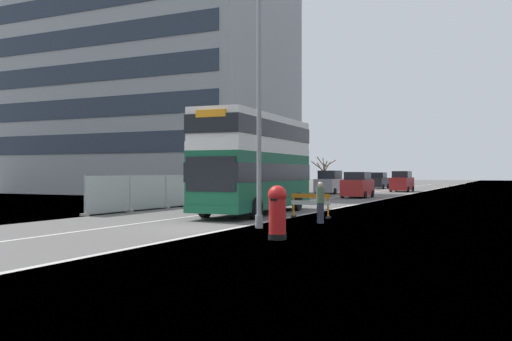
{
  "coord_description": "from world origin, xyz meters",
  "views": [
    {
      "loc": [
        11.41,
        -17.94,
        2.12
      ],
      "look_at": [
        0.34,
        5.31,
        2.2
      ],
      "focal_mm": 39.34,
      "sensor_mm": 36.0,
      "label": 1
    }
  ],
  "objects_px": {
    "lamppost_foreground": "(259,110)",
    "roadworks_barrier": "(311,202)",
    "car_oncoming_near": "(358,185)",
    "car_receding_far": "(402,182)",
    "red_pillar_postbox": "(277,210)",
    "car_far_side": "(378,181)",
    "car_receding_mid": "(330,183)",
    "pedestrian_at_kerb": "(320,202)",
    "double_decker_bus": "(256,162)"
  },
  "relations": [
    {
      "from": "red_pillar_postbox",
      "to": "car_far_side",
      "type": "bearing_deg",
      "value": 99.98
    },
    {
      "from": "red_pillar_postbox",
      "to": "car_receding_far",
      "type": "bearing_deg",
      "value": 96.1
    },
    {
      "from": "double_decker_bus",
      "to": "car_receding_far",
      "type": "xyz_separation_m",
      "value": [
        0.39,
        36.24,
        -1.58
      ]
    },
    {
      "from": "lamppost_foreground",
      "to": "red_pillar_postbox",
      "type": "distance_m",
      "value": 5.08
    },
    {
      "from": "double_decker_bus",
      "to": "car_far_side",
      "type": "distance_m",
      "value": 46.44
    },
    {
      "from": "car_oncoming_near",
      "to": "car_receding_far",
      "type": "bearing_deg",
      "value": 88.26
    },
    {
      "from": "car_far_side",
      "to": "car_oncoming_near",
      "type": "bearing_deg",
      "value": -80.49
    },
    {
      "from": "car_oncoming_near",
      "to": "pedestrian_at_kerb",
      "type": "height_order",
      "value": "car_oncoming_near"
    },
    {
      "from": "car_receding_mid",
      "to": "car_receding_far",
      "type": "height_order",
      "value": "car_receding_mid"
    },
    {
      "from": "car_receding_mid",
      "to": "car_far_side",
      "type": "distance_m",
      "value": 18.92
    },
    {
      "from": "double_decker_bus",
      "to": "lamppost_foreground",
      "type": "relative_size",
      "value": 1.11
    },
    {
      "from": "red_pillar_postbox",
      "to": "roadworks_barrier",
      "type": "height_order",
      "value": "red_pillar_postbox"
    },
    {
      "from": "car_oncoming_near",
      "to": "pedestrian_at_kerb",
      "type": "relative_size",
      "value": 2.29
    },
    {
      "from": "lamppost_foreground",
      "to": "car_oncoming_near",
      "type": "xyz_separation_m",
      "value": [
        -3.35,
        26.41,
        -3.48
      ]
    },
    {
      "from": "pedestrian_at_kerb",
      "to": "lamppost_foreground",
      "type": "bearing_deg",
      "value": -116.32
    },
    {
      "from": "double_decker_bus",
      "to": "red_pillar_postbox",
      "type": "distance_m",
      "value": 11.05
    },
    {
      "from": "lamppost_foreground",
      "to": "car_far_side",
      "type": "xyz_separation_m",
      "value": [
        -7.76,
        52.74,
        -3.51
      ]
    },
    {
      "from": "roadworks_barrier",
      "to": "car_receding_far",
      "type": "distance_m",
      "value": 37.48
    },
    {
      "from": "lamppost_foreground",
      "to": "roadworks_barrier",
      "type": "distance_m",
      "value": 6.62
    },
    {
      "from": "car_far_side",
      "to": "double_decker_bus",
      "type": "bearing_deg",
      "value": -84.42
    },
    {
      "from": "roadworks_barrier",
      "to": "car_receding_mid",
      "type": "xyz_separation_m",
      "value": [
        -8.24,
        28.39,
        0.35
      ]
    },
    {
      "from": "lamppost_foreground",
      "to": "pedestrian_at_kerb",
      "type": "bearing_deg",
      "value": 63.68
    },
    {
      "from": "double_decker_bus",
      "to": "lamppost_foreground",
      "type": "distance_m",
      "value": 7.54
    },
    {
      "from": "double_decker_bus",
      "to": "red_pillar_postbox",
      "type": "height_order",
      "value": "double_decker_bus"
    },
    {
      "from": "car_receding_mid",
      "to": "lamppost_foreground",
      "type": "bearing_deg",
      "value": -76.48
    },
    {
      "from": "car_receding_far",
      "to": "car_far_side",
      "type": "xyz_separation_m",
      "value": [
        -4.91,
        9.95,
        -0.07
      ]
    },
    {
      "from": "car_receding_far",
      "to": "car_far_side",
      "type": "relative_size",
      "value": 1.05
    },
    {
      "from": "red_pillar_postbox",
      "to": "car_oncoming_near",
      "type": "distance_m",
      "value": 29.89
    },
    {
      "from": "roadworks_barrier",
      "to": "pedestrian_at_kerb",
      "type": "distance_m",
      "value": 2.85
    },
    {
      "from": "car_receding_far",
      "to": "lamppost_foreground",
      "type": "bearing_deg",
      "value": -86.19
    },
    {
      "from": "car_receding_mid",
      "to": "car_far_side",
      "type": "xyz_separation_m",
      "value": [
        0.38,
        18.92,
        -0.08
      ]
    },
    {
      "from": "red_pillar_postbox",
      "to": "car_far_side",
      "type": "height_order",
      "value": "car_far_side"
    },
    {
      "from": "car_oncoming_near",
      "to": "pedestrian_at_kerb",
      "type": "bearing_deg",
      "value": -78.47
    },
    {
      "from": "double_decker_bus",
      "to": "car_oncoming_near",
      "type": "relative_size",
      "value": 2.66
    },
    {
      "from": "car_receding_mid",
      "to": "car_oncoming_near",
      "type": "bearing_deg",
      "value": -57.17
    },
    {
      "from": "car_oncoming_near",
      "to": "car_receding_far",
      "type": "height_order",
      "value": "car_receding_far"
    },
    {
      "from": "car_receding_mid",
      "to": "red_pillar_postbox",
      "type": "bearing_deg",
      "value": -74.55
    },
    {
      "from": "roadworks_barrier",
      "to": "car_receding_far",
      "type": "relative_size",
      "value": 0.41
    },
    {
      "from": "car_far_side",
      "to": "red_pillar_postbox",
      "type": "bearing_deg",
      "value": -80.02
    },
    {
      "from": "car_receding_far",
      "to": "car_far_side",
      "type": "distance_m",
      "value": 11.09
    },
    {
      "from": "lamppost_foreground",
      "to": "car_receding_far",
      "type": "distance_m",
      "value": 43.03
    },
    {
      "from": "double_decker_bus",
      "to": "car_receding_mid",
      "type": "bearing_deg",
      "value": 100.16
    },
    {
      "from": "roadworks_barrier",
      "to": "car_far_side",
      "type": "xyz_separation_m",
      "value": [
        -7.86,
        47.31,
        0.28
      ]
    },
    {
      "from": "car_receding_mid",
      "to": "car_far_side",
      "type": "height_order",
      "value": "car_receding_mid"
    },
    {
      "from": "car_receding_mid",
      "to": "car_receding_far",
      "type": "distance_m",
      "value": 10.41
    },
    {
      "from": "lamppost_foreground",
      "to": "roadworks_barrier",
      "type": "xyz_separation_m",
      "value": [
        0.11,
        5.43,
        -3.79
      ]
    },
    {
      "from": "red_pillar_postbox",
      "to": "roadworks_barrier",
      "type": "distance_m",
      "value": 8.65
    },
    {
      "from": "car_receding_mid",
      "to": "pedestrian_at_kerb",
      "type": "bearing_deg",
      "value": -72.78
    },
    {
      "from": "double_decker_bus",
      "to": "pedestrian_at_kerb",
      "type": "distance_m",
      "value": 6.19
    },
    {
      "from": "roadworks_barrier",
      "to": "car_receding_far",
      "type": "xyz_separation_m",
      "value": [
        -2.96,
        37.36,
        0.34
      ]
    }
  ]
}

